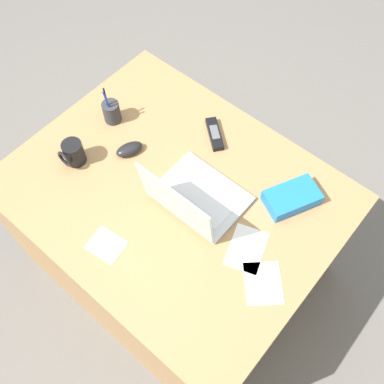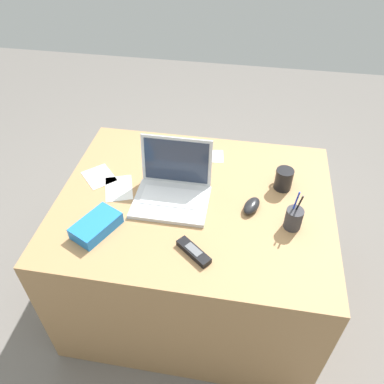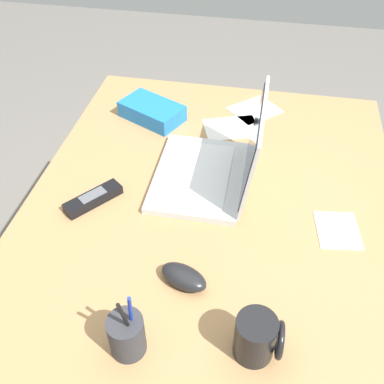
{
  "view_description": "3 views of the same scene",
  "coord_description": "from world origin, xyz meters",
  "views": [
    {
      "loc": [
        -0.61,
        0.61,
        2.16
      ],
      "look_at": [
        -0.08,
        -0.02,
        0.77
      ],
      "focal_mm": 41.89,
      "sensor_mm": 36.0,
      "label": 1
    },
    {
      "loc": [
        0.19,
        -1.21,
        1.89
      ],
      "look_at": [
        -0.01,
        0.01,
        0.75
      ],
      "focal_mm": 36.06,
      "sensor_mm": 36.0,
      "label": 2
    },
    {
      "loc": [
        0.81,
        0.1,
        1.53
      ],
      "look_at": [
        -0.0,
        -0.05,
        0.75
      ],
      "focal_mm": 41.86,
      "sensor_mm": 36.0,
      "label": 3
    }
  ],
  "objects": [
    {
      "name": "computer_mouse",
      "position": [
        0.25,
        -0.02,
        0.74
      ],
      "size": [
        0.09,
        0.12,
        0.04
      ],
      "primitive_type": "ellipsoid",
      "rotation": [
        0.0,
        0.0,
        -0.37
      ],
      "color": "black",
      "rests_on": "desk"
    },
    {
      "name": "coffee_mug_white",
      "position": [
        0.38,
        0.15,
        0.77
      ],
      "size": [
        0.08,
        0.09,
        0.1
      ],
      "color": "black",
      "rests_on": "desk"
    },
    {
      "name": "desk",
      "position": [
        0.0,
        0.0,
        0.36
      ],
      "size": [
        1.2,
        0.96,
        0.72
      ],
      "primitive_type": "cube",
      "color": "#A87C4F",
      "rests_on": "ground"
    },
    {
      "name": "snack_bag",
      "position": [
        -0.36,
        -0.25,
        0.74
      ],
      "size": [
        0.19,
        0.22,
        0.05
      ],
      "primitive_type": "cube",
      "rotation": [
        0.0,
        0.0,
        -0.45
      ],
      "color": "blue",
      "rests_on": "desk"
    },
    {
      "name": "laptop",
      "position": [
        -0.1,
        -0.0,
        0.77
      ],
      "size": [
        0.32,
        0.27,
        0.24
      ],
      "color": "silver",
      "rests_on": "desk"
    },
    {
      "name": "paper_note_left",
      "position": [
        -0.35,
        0.01,
        0.72
      ],
      "size": [
        0.17,
        0.2,
        0.0
      ],
      "primitive_type": "cube",
      "rotation": [
        0.0,
        0.0,
        0.34
      ],
      "color": "white",
      "rests_on": "desk"
    },
    {
      "name": "cordless_phone",
      "position": [
        0.04,
        -0.3,
        0.73
      ],
      "size": [
        0.15,
        0.13,
        0.03
      ],
      "color": "black",
      "rests_on": "desk"
    },
    {
      "name": "paper_note_right",
      "position": [
        -0.47,
        0.07,
        0.72
      ],
      "size": [
        0.19,
        0.19,
        0.0
      ],
      "primitive_type": "cube",
      "rotation": [
        0.0,
        0.0,
        0.75
      ],
      "color": "white",
      "rests_on": "desk"
    },
    {
      "name": "ground_plane",
      "position": [
        0.0,
        0.0,
        0.0
      ],
      "size": [
        6.0,
        6.0,
        0.0
      ],
      "primitive_type": "plane",
      "color": "slate"
    },
    {
      "name": "pen_holder",
      "position": [
        0.42,
        -0.09,
        0.77
      ],
      "size": [
        0.07,
        0.07,
        0.18
      ],
      "color": "#333338",
      "rests_on": "desk"
    },
    {
      "name": "paper_note_near_laptop",
      "position": [
        0.03,
        0.32,
        0.72
      ],
      "size": [
        0.13,
        0.12,
        0.0
      ],
      "primitive_type": "cube",
      "rotation": [
        0.0,
        0.0,
        0.13
      ],
      "color": "white",
      "rests_on": "desk"
    }
  ]
}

